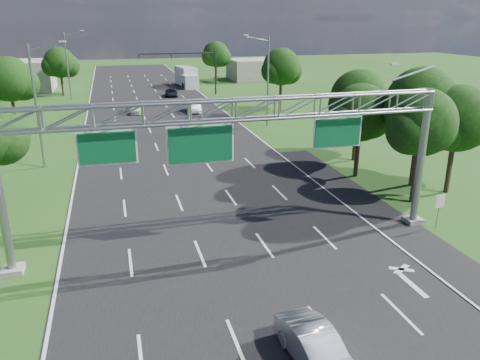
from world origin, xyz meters
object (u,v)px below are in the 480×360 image
object	(u,v)px
sign_gantry	(236,122)
box_truck	(187,77)
regulatory_sign	(440,204)
traffic_signal	(194,62)
silver_sedan	(316,349)

from	to	relation	value
sign_gantry	box_truck	bearing A→B (deg)	83.14
sign_gantry	regulatory_sign	size ratio (longest dim) A/B	11.19
regulatory_sign	box_truck	xyz separation A→B (m)	(-4.40, 64.74, 0.13)
sign_gantry	traffic_signal	distance (m)	53.51
regulatory_sign	traffic_signal	bearing A→B (deg)	95.20
sign_gantry	box_truck	world-z (taller)	sign_gantry
regulatory_sign	traffic_signal	world-z (taller)	traffic_signal
silver_sedan	regulatory_sign	bearing A→B (deg)	31.53
sign_gantry	traffic_signal	size ratio (longest dim) A/B	1.92
silver_sedan	sign_gantry	bearing A→B (deg)	86.31
silver_sedan	box_truck	bearing A→B (deg)	78.79
regulatory_sign	silver_sedan	xyz separation A→B (m)	(-11.76, -8.87, -0.82)
box_truck	silver_sedan	bearing A→B (deg)	-103.04
regulatory_sign	traffic_signal	xyz separation A→B (m)	(-4.92, 54.02, 3.66)
regulatory_sign	box_truck	size ratio (longest dim) A/B	0.23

